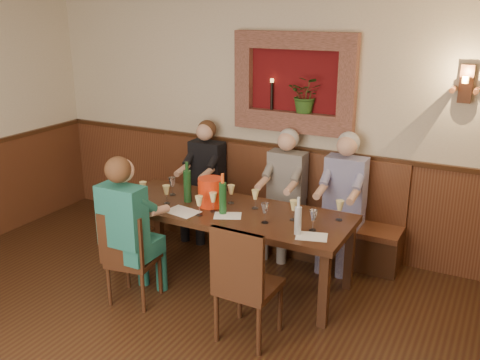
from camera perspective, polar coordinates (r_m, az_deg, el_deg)
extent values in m
cube|color=beige|center=(6.00, 4.03, 6.22)|extent=(6.00, 0.04, 2.80)
cube|color=#4C2815|center=(6.22, 3.78, -1.50)|extent=(6.00, 0.04, 1.10)
cube|color=#381E0F|center=(6.05, 3.90, 3.64)|extent=(6.02, 0.06, 0.05)
cube|color=#580C0E|center=(5.84, 5.89, 10.32)|extent=(1.00, 0.02, 0.70)
cube|color=#905649|center=(5.75, 5.87, 14.61)|extent=(1.36, 0.12, 0.18)
cube|color=#905649|center=(5.87, 5.59, 6.01)|extent=(1.36, 0.12, 0.18)
cube|color=#905649|center=(6.04, 0.44, 10.67)|extent=(0.18, 0.12, 0.70)
cube|color=#905649|center=(5.61, 11.40, 9.74)|extent=(0.18, 0.12, 0.70)
cube|color=#905649|center=(5.85, 5.63, 7.06)|extent=(1.00, 0.14, 0.04)
imported|color=#29501B|center=(5.76, 7.09, 9.01)|extent=(0.35, 0.30, 0.39)
cylinder|color=black|center=(5.92, 3.41, 8.92)|extent=(0.03, 0.03, 0.30)
cylinder|color=#FFBF59|center=(5.89, 3.44, 10.55)|extent=(0.04, 0.04, 0.04)
cube|color=#4C2815|center=(5.40, 22.99, 9.44)|extent=(0.12, 0.08, 0.35)
cylinder|color=#4C2815|center=(5.35, 21.78, 8.97)|extent=(0.05, 0.18, 0.05)
cylinder|color=#4C2815|center=(5.33, 23.92, 8.68)|extent=(0.05, 0.18, 0.05)
cylinder|color=#FFBF59|center=(5.27, 22.91, 9.81)|extent=(0.06, 0.06, 0.06)
cube|color=#392211|center=(5.21, -1.23, -3.45)|extent=(2.40, 0.90, 0.06)
cube|color=#392211|center=(5.67, -13.08, -6.18)|extent=(0.08, 0.08, 0.69)
cube|color=#392211|center=(4.66, 8.95, -11.55)|extent=(0.08, 0.08, 0.69)
cube|color=#392211|center=(6.20, -8.68, -3.75)|extent=(0.08, 0.08, 0.69)
cube|color=#392211|center=(5.29, 11.58, -7.91)|extent=(0.08, 0.08, 0.69)
cube|color=#381E0F|center=(6.16, 2.88, -5.18)|extent=(3.00, 0.40, 0.40)
cube|color=#4C2815|center=(6.08, 2.92, -3.27)|extent=(3.00, 0.45, 0.06)
cube|color=#4C2815|center=(6.12, 3.71, 0.45)|extent=(3.00, 0.06, 0.66)
cube|color=#392211|center=(5.16, -11.13, -10.51)|extent=(0.44, 0.44, 0.38)
cube|color=#392211|center=(5.06, -11.28, -8.36)|extent=(0.46, 0.46, 0.05)
cube|color=#392211|center=(4.81, -12.51, -6.44)|extent=(0.40, 0.10, 0.48)
cube|color=#392211|center=(4.56, 0.94, -13.94)|extent=(0.44, 0.44, 0.43)
cube|color=#392211|center=(4.43, 0.96, -11.27)|extent=(0.47, 0.47, 0.05)
cube|color=#392211|center=(4.13, -0.38, -8.90)|extent=(0.46, 0.06, 0.54)
cube|color=black|center=(6.38, -4.16, -4.11)|extent=(0.40, 0.42, 0.45)
cube|color=black|center=(6.30, -3.52, 1.78)|extent=(0.40, 0.21, 0.53)
sphere|color=#D8A384|center=(6.17, -3.77, 5.14)|extent=(0.20, 0.20, 0.20)
sphere|color=#4C2D19|center=(6.20, -3.55, 5.40)|extent=(0.22, 0.22, 0.22)
cube|color=#514E4A|center=(5.95, 4.29, -5.83)|extent=(0.40, 0.42, 0.45)
cube|color=#514E4A|center=(5.86, 5.07, 0.51)|extent=(0.40, 0.21, 0.53)
sphere|color=#D8A384|center=(5.72, 5.03, 4.13)|extent=(0.20, 0.20, 0.20)
sphere|color=#B2B2B2|center=(5.76, 5.22, 4.42)|extent=(0.22, 0.22, 0.22)
cube|color=navy|center=(5.74, 10.32, -7.00)|extent=(0.42, 0.44, 0.45)
cube|color=navy|center=(5.65, 11.22, -0.27)|extent=(0.42, 0.22, 0.55)
sphere|color=#D8A384|center=(5.50, 11.35, 3.61)|extent=(0.21, 0.21, 0.21)
sphere|color=#B2B2B2|center=(5.54, 11.51, 3.92)|extent=(0.23, 0.23, 0.23)
cube|color=#175251|center=(5.18, -10.74, -9.92)|extent=(0.42, 0.44, 0.45)
cube|color=#175251|center=(4.79, -12.45, -3.75)|extent=(0.42, 0.22, 0.55)
sphere|color=#D8A384|center=(4.69, -12.47, 1.01)|extent=(0.21, 0.21, 0.21)
sphere|color=#4C2D19|center=(4.65, -12.88, 1.08)|extent=(0.23, 0.23, 0.23)
cylinder|color=red|center=(5.25, -3.13, -1.30)|extent=(0.27, 0.27, 0.28)
cylinder|color=#19471E|center=(5.04, -1.86, -1.96)|extent=(0.07, 0.07, 0.31)
cylinder|color=#F9591B|center=(4.98, -1.88, 0.18)|extent=(0.03, 0.03, 0.09)
cylinder|color=#19471E|center=(5.37, -5.63, -0.66)|extent=(0.09, 0.09, 0.33)
cylinder|color=#19471E|center=(5.31, -5.70, 1.46)|extent=(0.04, 0.04, 0.09)
cylinder|color=silver|center=(4.63, 6.20, -4.34)|extent=(0.07, 0.07, 0.25)
cylinder|color=silver|center=(4.56, 6.27, -2.37)|extent=(0.03, 0.03, 0.09)
cube|color=white|center=(5.58, -11.18, -1.95)|extent=(0.30, 0.27, 0.00)
cube|color=white|center=(5.04, -1.33, -3.82)|extent=(0.31, 0.27, 0.00)
cube|color=white|center=(4.64, 7.65, -5.98)|extent=(0.31, 0.26, 0.00)
cube|color=white|center=(5.16, -6.17, -3.37)|extent=(0.35, 0.28, 0.00)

